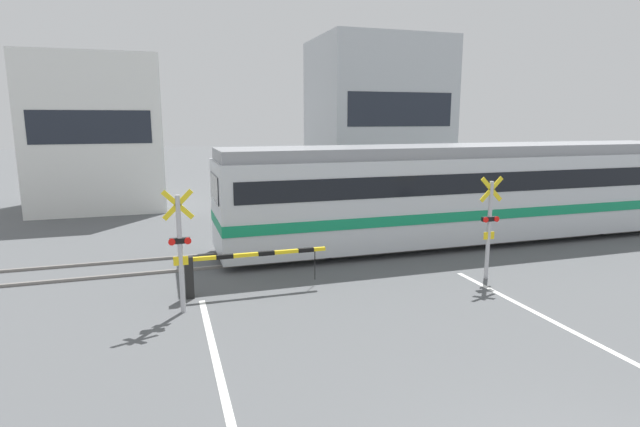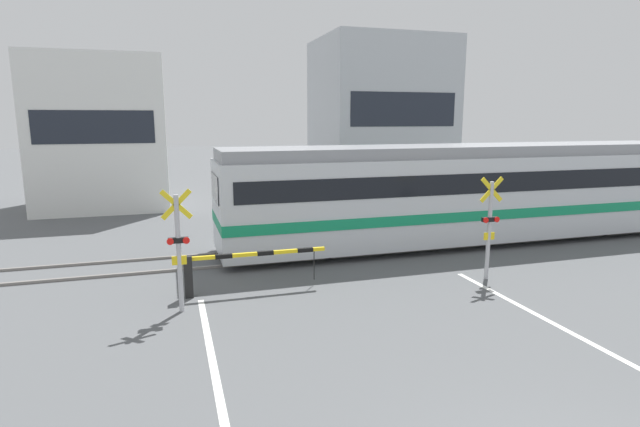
% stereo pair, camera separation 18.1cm
% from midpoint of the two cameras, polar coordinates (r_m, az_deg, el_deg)
% --- Properties ---
extents(rail_track_near, '(50.00, 0.10, 0.08)m').
position_cam_midpoint_polar(rail_track_near, '(15.47, -1.20, -5.18)').
color(rail_track_near, gray).
rests_on(rail_track_near, ground_plane).
extents(rail_track_far, '(50.00, 0.10, 0.08)m').
position_cam_midpoint_polar(rail_track_far, '(16.80, -2.59, -3.90)').
color(rail_track_far, gray).
rests_on(rail_track_far, ground_plane).
extents(commuter_train, '(17.50, 2.93, 3.41)m').
position_cam_midpoint_polar(commuter_train, '(18.25, 16.23, 2.56)').
color(commuter_train, silver).
rests_on(commuter_train, ground_plane).
extents(crossing_barrier_near, '(3.56, 0.20, 1.04)m').
position_cam_midpoint_polar(crossing_barrier_near, '(12.58, -11.04, -5.83)').
color(crossing_barrier_near, black).
rests_on(crossing_barrier_near, ground_plane).
extents(crossing_barrier_far, '(3.56, 0.20, 1.04)m').
position_cam_midpoint_polar(crossing_barrier_far, '(19.40, 4.14, 0.19)').
color(crossing_barrier_far, black).
rests_on(crossing_barrier_far, ground_plane).
extents(crossing_signal_left, '(0.68, 0.15, 2.80)m').
position_cam_midpoint_polar(crossing_signal_left, '(11.44, -16.14, -3.59)').
color(crossing_signal_left, '#B2B2B7').
rests_on(crossing_signal_left, ground_plane).
extents(crossing_signal_right, '(0.68, 0.15, 2.80)m').
position_cam_midpoint_polar(crossing_signal_right, '(14.07, 18.44, -1.07)').
color(crossing_signal_right, '#B2B2B7').
rests_on(crossing_signal_right, ground_plane).
extents(building_left_of_street, '(5.92, 6.06, 7.17)m').
position_cam_midpoint_polar(building_left_of_street, '(26.96, -24.11, 8.34)').
color(building_left_of_street, white).
rests_on(building_left_of_street, ground_plane).
extents(building_right_of_street, '(6.99, 6.06, 8.68)m').
position_cam_midpoint_polar(building_right_of_street, '(29.29, 6.31, 10.79)').
color(building_right_of_street, '#B2B7BC').
rests_on(building_right_of_street, ground_plane).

